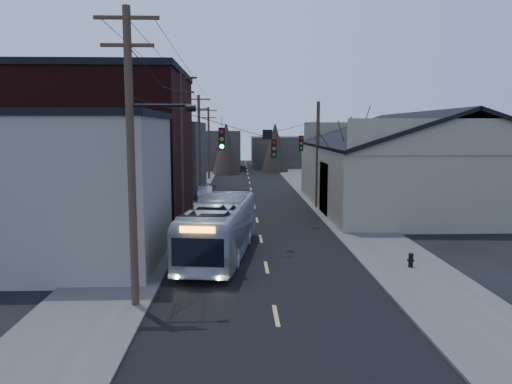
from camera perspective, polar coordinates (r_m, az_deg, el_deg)
ground at (r=15.86m, az=2.86°, el=-16.59°), size 160.00×160.00×0.00m
road_surface at (r=44.92m, az=-0.35°, el=-0.89°), size 9.00×110.00×0.02m
sidewalk_left at (r=45.20m, az=-8.61°, el=-0.86°), size 4.00×110.00×0.12m
sidewalk_right at (r=45.56m, az=7.85°, el=-0.78°), size 4.00×110.00×0.12m
building_clapboard at (r=24.86m, az=-20.11°, el=0.11°), size 8.00×8.00×7.00m
building_brick at (r=35.56m, az=-16.26°, el=4.73°), size 10.00×12.00×10.00m
building_left_far at (r=51.20m, az=-11.26°, el=3.90°), size 9.00×14.00×7.00m
warehouse at (r=42.10m, az=17.84°, el=1.89°), size 16.16×20.60×7.73m
building_far_left at (r=79.66m, az=-5.40°, el=4.82°), size 10.00×12.00×6.00m
building_far_right at (r=84.94m, az=3.62°, el=4.65°), size 12.00×14.00×5.00m
bare_tree at (r=35.42m, az=10.70°, el=2.62°), size 0.40×0.40×7.20m
utility_lines at (r=38.66m, az=-4.74°, el=5.11°), size 11.24×45.28×10.50m
bus at (r=25.07m, az=-4.16°, el=-4.11°), size 3.82×10.74×2.93m
parked_car at (r=44.71m, az=-5.86°, el=-0.17°), size 1.57×3.89×1.26m
fire_hydrant at (r=24.01m, az=17.28°, el=-7.35°), size 0.33×0.23×0.67m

